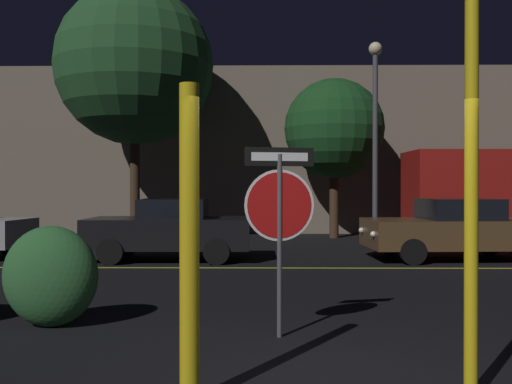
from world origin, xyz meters
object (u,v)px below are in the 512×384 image
at_px(stop_sign, 280,205).
at_px(yellow_pole_left, 189,244).
at_px(tree_1, 135,66).
at_px(tree_2, 334,129).
at_px(passing_car_3, 454,229).
at_px(street_lamp, 375,119).
at_px(delivery_truck, 509,193).
at_px(yellow_pole_right, 471,200).
at_px(hedge_bush_1, 51,276).
at_px(passing_car_2, 170,229).

xyz_separation_m(stop_sign, yellow_pole_left, (-0.79, -2.07, -0.25)).
bearing_deg(tree_1, stop_sign, -69.85).
xyz_separation_m(stop_sign, tree_2, (2.27, 13.11, 2.22)).
bearing_deg(tree_1, passing_car_3, -28.55).
bearing_deg(street_lamp, tree_1, 169.33).
xyz_separation_m(yellow_pole_left, delivery_truck, (8.37, 13.42, 0.28)).
distance_m(yellow_pole_right, street_lamp, 12.89).
distance_m(street_lamp, tree_2, 2.62).
relative_size(passing_car_3, delivery_truck, 0.70).
relative_size(yellow_pole_right, delivery_truck, 0.53).
height_order(stop_sign, yellow_pole_left, yellow_pole_left).
distance_m(yellow_pole_right, delivery_truck, 14.59).
relative_size(passing_car_3, street_lamp, 0.71).
bearing_deg(tree_1, yellow_pole_right, -66.92).
distance_m(street_lamp, tree_1, 8.02).
height_order(hedge_bush_1, street_lamp, street_lamp).
relative_size(yellow_pole_left, street_lamp, 0.42).
distance_m(passing_car_2, tree_1, 7.34).
height_order(hedge_bush_1, delivery_truck, delivery_truck).
bearing_deg(tree_1, hedge_bush_1, -82.39).
height_order(yellow_pole_right, hedge_bush_1, yellow_pole_right).
bearing_deg(delivery_truck, tree_2, -109.60).
xyz_separation_m(yellow_pole_left, hedge_bush_1, (-2.09, 2.54, -0.67)).
height_order(hedge_bush_1, passing_car_2, passing_car_2).
xyz_separation_m(passing_car_2, delivery_truck, (10.03, 4.24, 0.84)).
distance_m(hedge_bush_1, delivery_truck, 15.12).
distance_m(passing_car_3, tree_1, 11.33).
bearing_deg(hedge_bush_1, yellow_pole_left, -50.55).
xyz_separation_m(yellow_pole_left, yellow_pole_right, (2.34, 0.14, 0.35)).
bearing_deg(tree_2, street_lamp, -68.93).
distance_m(stop_sign, delivery_truck, 13.65).
height_order(yellow_pole_left, yellow_pole_right, yellow_pole_right).
bearing_deg(passing_car_2, tree_2, -39.44).
relative_size(yellow_pole_left, tree_1, 0.31).
relative_size(street_lamp, tree_2, 1.12).
relative_size(yellow_pole_left, passing_car_3, 0.60).
bearing_deg(stop_sign, yellow_pole_left, -123.77).
bearing_deg(passing_car_3, tree_1, 58.37).
height_order(street_lamp, tree_1, tree_1).
xyz_separation_m(hedge_bush_1, passing_car_3, (7.36, 6.78, 0.10)).
bearing_deg(passing_car_3, delivery_truck, -40.11).
relative_size(hedge_bush_1, delivery_truck, 0.21).
distance_m(tree_1, tree_2, 7.07).
height_order(yellow_pole_right, tree_1, tree_1).
xyz_separation_m(passing_car_2, passing_car_3, (6.94, 0.13, -0.00)).
height_order(passing_car_2, tree_2, tree_2).
height_order(hedge_bush_1, passing_car_3, passing_car_3).
bearing_deg(yellow_pole_left, tree_1, 104.43).
xyz_separation_m(yellow_pole_right, passing_car_3, (2.94, 9.18, -0.92)).
xyz_separation_m(yellow_pole_left, street_lamp, (4.01, 12.73, 2.54)).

